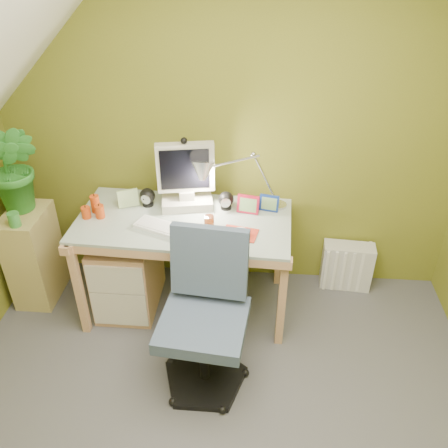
# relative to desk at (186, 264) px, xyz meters

# --- Properties ---
(wall_back) EXTENTS (3.20, 0.01, 2.40)m
(wall_back) POSITION_rel_desk_xyz_m (0.28, 0.42, 0.82)
(wall_back) COLOR olive
(wall_back) RESTS_ON floor
(desk) EXTENTS (1.44, 0.77, 0.75)m
(desk) POSITION_rel_desk_xyz_m (0.00, 0.00, 0.00)
(desk) COLOR tan
(desk) RESTS_ON floor
(monitor) EXTENTS (0.44, 0.30, 0.55)m
(monitor) POSITION_rel_desk_xyz_m (0.00, 0.18, 0.65)
(monitor) COLOR #BBB8A8
(monitor) RESTS_ON desk
(speaker_left) EXTENTS (0.13, 0.13, 0.13)m
(speaker_left) POSITION_rel_desk_xyz_m (-0.27, 0.16, 0.44)
(speaker_left) COLOR black
(speaker_left) RESTS_ON desk
(speaker_right) EXTENTS (0.12, 0.12, 0.13)m
(speaker_right) POSITION_rel_desk_xyz_m (0.27, 0.16, 0.44)
(speaker_right) COLOR black
(speaker_right) RESTS_ON desk
(keyboard) EXTENTS (0.46, 0.29, 0.02)m
(keyboard) POSITION_rel_desk_xyz_m (-0.08, -0.14, 0.39)
(keyboard) COLOR white
(keyboard) RESTS_ON desk
(mousepad) EXTENTS (0.24, 0.19, 0.01)m
(mousepad) POSITION_rel_desk_xyz_m (0.38, -0.14, 0.38)
(mousepad) COLOR #B5301E
(mousepad) RESTS_ON desk
(mouse) EXTENTS (0.12, 0.08, 0.04)m
(mouse) POSITION_rel_desk_xyz_m (0.38, -0.14, 0.40)
(mouse) COLOR white
(mouse) RESTS_ON mousepad
(amber_tumbler) EXTENTS (0.07, 0.07, 0.08)m
(amber_tumbler) POSITION_rel_desk_xyz_m (0.18, -0.08, 0.42)
(amber_tumbler) COLOR #8C3A14
(amber_tumbler) RESTS_ON desk
(candle_cluster) EXTENTS (0.16, 0.15, 0.12)m
(candle_cluster) POSITION_rel_desk_xyz_m (-0.60, 0.01, 0.44)
(candle_cluster) COLOR #C74011
(candle_cluster) RESTS_ON desk
(photo_frame_red) EXTENTS (0.15, 0.05, 0.13)m
(photo_frame_red) POSITION_rel_desk_xyz_m (0.42, 0.12, 0.44)
(photo_frame_red) COLOR #AA122B
(photo_frame_red) RESTS_ON desk
(photo_frame_blue) EXTENTS (0.13, 0.05, 0.11)m
(photo_frame_blue) POSITION_rel_desk_xyz_m (0.56, 0.16, 0.43)
(photo_frame_blue) COLOR navy
(photo_frame_blue) RESTS_ON desk
(photo_frame_green) EXTENTS (0.14, 0.08, 0.12)m
(photo_frame_green) POSITION_rel_desk_xyz_m (-0.40, 0.14, 0.44)
(photo_frame_green) COLOR #AFCD8D
(photo_frame_green) RESTS_ON desk
(desk_lamp) EXTENTS (0.60, 0.32, 0.62)m
(desk_lamp) POSITION_rel_desk_xyz_m (0.45, 0.18, 0.69)
(desk_lamp) COLOR silver
(desk_lamp) RESTS_ON desk
(side_ledge) EXTENTS (0.27, 0.41, 0.72)m
(side_ledge) POSITION_rel_desk_xyz_m (-1.12, 0.04, -0.02)
(side_ledge) COLOR tan
(side_ledge) RESTS_ON floor
(potted_plant) EXTENTS (0.40, 0.34, 0.64)m
(potted_plant) POSITION_rel_desk_xyz_m (-1.12, 0.09, 0.66)
(potted_plant) COLOR #2B7A28
(potted_plant) RESTS_ON side_ledge
(green_cup) EXTENTS (0.08, 0.08, 0.10)m
(green_cup) POSITION_rel_desk_xyz_m (-1.10, -0.11, 0.39)
(green_cup) COLOR #388839
(green_cup) RESTS_ON side_ledge
(task_chair) EXTENTS (0.61, 0.61, 1.00)m
(task_chair) POSITION_rel_desk_xyz_m (0.20, -0.67, 0.12)
(task_chair) COLOR #3D4D65
(task_chair) RESTS_ON floor
(radiator) EXTENTS (0.39, 0.18, 0.38)m
(radiator) POSITION_rel_desk_xyz_m (1.18, 0.32, -0.19)
(radiator) COLOR silver
(radiator) RESTS_ON floor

